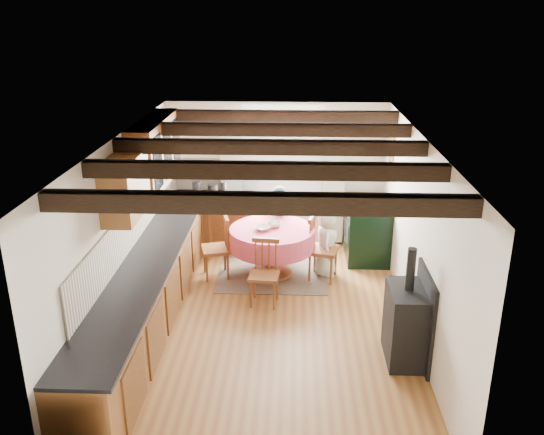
{
  "coord_description": "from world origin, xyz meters",
  "views": [
    {
      "loc": [
        0.29,
        -6.42,
        3.82
      ],
      "look_at": [
        0.0,
        0.8,
        1.15
      ],
      "focal_mm": 37.66,
      "sensor_mm": 36.0,
      "label": 1
    }
  ],
  "objects_px": {
    "child_far": "(279,223)",
    "chair_near": "(264,273)",
    "chair_right": "(323,248)",
    "cup": "(271,224)",
    "child_right": "(326,242)",
    "dining_table": "(272,252)",
    "cast_iron_stove": "(407,305)",
    "aga_range": "(367,229)",
    "chair_left": "(216,247)"
  },
  "relations": [
    {
      "from": "dining_table",
      "to": "child_far",
      "type": "height_order",
      "value": "child_far"
    },
    {
      "from": "dining_table",
      "to": "child_right",
      "type": "xyz_separation_m",
      "value": [
        0.81,
        0.08,
        0.15
      ]
    },
    {
      "from": "chair_right",
      "to": "child_far",
      "type": "bearing_deg",
      "value": 59.52
    },
    {
      "from": "aga_range",
      "to": "child_right",
      "type": "xyz_separation_m",
      "value": [
        -0.68,
        -0.67,
        0.05
      ]
    },
    {
      "from": "dining_table",
      "to": "aga_range",
      "type": "relative_size",
      "value": 1.22
    },
    {
      "from": "aga_range",
      "to": "child_right",
      "type": "height_order",
      "value": "child_right"
    },
    {
      "from": "chair_near",
      "to": "aga_range",
      "type": "height_order",
      "value": "aga_range"
    },
    {
      "from": "cast_iron_stove",
      "to": "chair_left",
      "type": "bearing_deg",
      "value": 140.01
    },
    {
      "from": "aga_range",
      "to": "dining_table",
      "type": "bearing_deg",
      "value": -153.23
    },
    {
      "from": "chair_near",
      "to": "child_far",
      "type": "height_order",
      "value": "child_far"
    },
    {
      "from": "dining_table",
      "to": "cast_iron_stove",
      "type": "bearing_deg",
      "value": -52.8
    },
    {
      "from": "child_right",
      "to": "cup",
      "type": "relative_size",
      "value": 10.07
    },
    {
      "from": "dining_table",
      "to": "chair_left",
      "type": "xyz_separation_m",
      "value": [
        -0.84,
        -0.06,
        0.1
      ]
    },
    {
      "from": "child_right",
      "to": "cup",
      "type": "bearing_deg",
      "value": 94.75
    },
    {
      "from": "dining_table",
      "to": "aga_range",
      "type": "bearing_deg",
      "value": 26.77
    },
    {
      "from": "chair_left",
      "to": "aga_range",
      "type": "relative_size",
      "value": 0.93
    },
    {
      "from": "cast_iron_stove",
      "to": "child_right",
      "type": "distance_m",
      "value": 2.34
    },
    {
      "from": "dining_table",
      "to": "chair_left",
      "type": "height_order",
      "value": "chair_left"
    },
    {
      "from": "cup",
      "to": "aga_range",
      "type": "bearing_deg",
      "value": 24.4
    },
    {
      "from": "child_right",
      "to": "cast_iron_stove",
      "type": "bearing_deg",
      "value": -156.22
    },
    {
      "from": "chair_near",
      "to": "aga_range",
      "type": "relative_size",
      "value": 0.89
    },
    {
      "from": "cast_iron_stove",
      "to": "child_far",
      "type": "height_order",
      "value": "cast_iron_stove"
    },
    {
      "from": "chair_left",
      "to": "cup",
      "type": "distance_m",
      "value": 0.9
    },
    {
      "from": "child_right",
      "to": "cup",
      "type": "height_order",
      "value": "child_right"
    },
    {
      "from": "dining_table",
      "to": "aga_range",
      "type": "distance_m",
      "value": 1.67
    },
    {
      "from": "dining_table",
      "to": "child_far",
      "type": "relative_size",
      "value": 1.02
    },
    {
      "from": "chair_near",
      "to": "aga_range",
      "type": "distance_m",
      "value": 2.27
    },
    {
      "from": "chair_right",
      "to": "child_right",
      "type": "xyz_separation_m",
      "value": [
        0.05,
        0.14,
        0.03
      ]
    },
    {
      "from": "cup",
      "to": "child_far",
      "type": "bearing_deg",
      "value": 80.45
    },
    {
      "from": "child_far",
      "to": "chair_near",
      "type": "bearing_deg",
      "value": 74.59
    },
    {
      "from": "chair_left",
      "to": "aga_range",
      "type": "xyz_separation_m",
      "value": [
        2.33,
        0.82,
        -0.0
      ]
    },
    {
      "from": "child_right",
      "to": "dining_table",
      "type": "bearing_deg",
      "value": 99.61
    },
    {
      "from": "chair_near",
      "to": "cup",
      "type": "bearing_deg",
      "value": 92.65
    },
    {
      "from": "cast_iron_stove",
      "to": "cup",
      "type": "relative_size",
      "value": 13.22
    },
    {
      "from": "chair_left",
      "to": "cast_iron_stove",
      "type": "bearing_deg",
      "value": 35.66
    },
    {
      "from": "dining_table",
      "to": "chair_left",
      "type": "distance_m",
      "value": 0.85
    },
    {
      "from": "dining_table",
      "to": "child_right",
      "type": "distance_m",
      "value": 0.83
    },
    {
      "from": "chair_near",
      "to": "cast_iron_stove",
      "type": "height_order",
      "value": "cast_iron_stove"
    },
    {
      "from": "chair_near",
      "to": "child_right",
      "type": "xyz_separation_m",
      "value": [
        0.88,
        0.96,
        0.07
      ]
    },
    {
      "from": "cup",
      "to": "chair_left",
      "type": "bearing_deg",
      "value": -170.86
    },
    {
      "from": "aga_range",
      "to": "chair_near",
      "type": "bearing_deg",
      "value": -133.74
    },
    {
      "from": "chair_left",
      "to": "cup",
      "type": "xyz_separation_m",
      "value": [
        0.82,
        0.13,
        0.33
      ]
    },
    {
      "from": "chair_near",
      "to": "chair_left",
      "type": "relative_size",
      "value": 0.95
    },
    {
      "from": "cast_iron_stove",
      "to": "cup",
      "type": "distance_m",
      "value": 2.72
    },
    {
      "from": "cast_iron_stove",
      "to": "child_right",
      "type": "relative_size",
      "value": 1.31
    },
    {
      "from": "chair_right",
      "to": "cup",
      "type": "bearing_deg",
      "value": 94.89
    },
    {
      "from": "child_right",
      "to": "chair_left",
      "type": "bearing_deg",
      "value": 98.91
    },
    {
      "from": "child_far",
      "to": "child_right",
      "type": "distance_m",
      "value": 0.91
    },
    {
      "from": "dining_table",
      "to": "chair_right",
      "type": "height_order",
      "value": "chair_right"
    },
    {
      "from": "chair_near",
      "to": "aga_range",
      "type": "xyz_separation_m",
      "value": [
        1.57,
        1.64,
        0.02
      ]
    }
  ]
}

